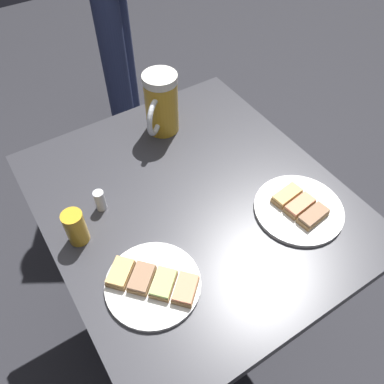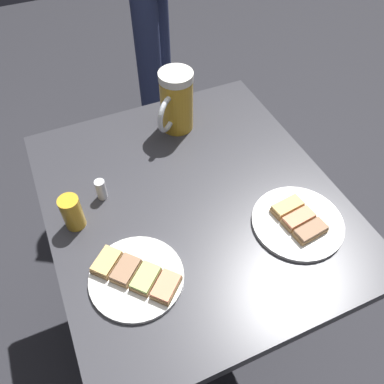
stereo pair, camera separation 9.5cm
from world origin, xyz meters
name	(u,v)px [view 1 (the left image)]	position (x,y,z in m)	size (l,w,h in m)	color
ground_plane	(192,314)	(0.00, 0.00, 0.00)	(6.00, 6.00, 0.00)	#28282D
cafe_table	(192,233)	(0.00, 0.00, 0.56)	(0.79, 0.70, 0.71)	black
plate_near	(153,283)	(-0.16, 0.20, 0.72)	(0.20, 0.20, 0.03)	white
plate_far	(299,208)	(-0.17, -0.19, 0.72)	(0.21, 0.21, 0.03)	white
beer_mug	(161,104)	(0.26, -0.07, 0.80)	(0.12, 0.13, 0.18)	gold
beer_glass_small	(76,227)	(0.03, 0.28, 0.75)	(0.05, 0.05, 0.09)	gold
salt_shaker	(100,200)	(0.09, 0.20, 0.74)	(0.03, 0.03, 0.06)	silver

